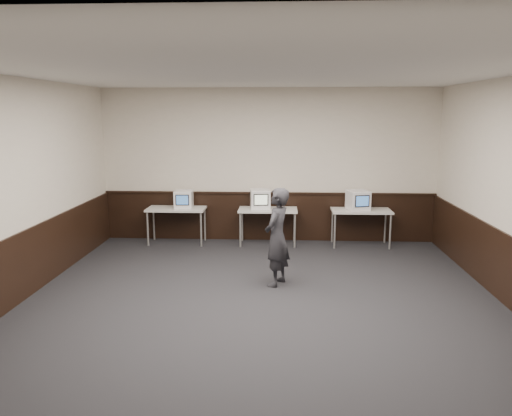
{
  "coord_description": "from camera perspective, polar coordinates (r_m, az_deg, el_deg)",
  "views": [
    {
      "loc": [
        0.27,
        -6.44,
        2.7
      ],
      "look_at": [
        -0.14,
        1.6,
        1.15
      ],
      "focal_mm": 35.0,
      "sensor_mm": 36.0,
      "label": 1
    }
  ],
  "objects": [
    {
      "name": "emac_left",
      "position": [
        10.39,
        -8.27,
        0.99
      ],
      "size": [
        0.38,
        0.41,
        0.36
      ],
      "rotation": [
        0.0,
        0.0,
        0.05
      ],
      "color": "white",
      "rests_on": "desk_left"
    },
    {
      "name": "wainscot_back",
      "position": [
        10.65,
        1.42,
        -1.03
      ],
      "size": [
        6.98,
        0.04,
        1.0
      ],
      "primitive_type": "cube",
      "color": "black",
      "rests_on": "back_wall"
    },
    {
      "name": "front_wall",
      "position": [
        2.69,
        -3.24,
        -13.23
      ],
      "size": [
        7.0,
        0.0,
        7.0
      ],
      "primitive_type": "plane",
      "rotation": [
        -1.57,
        0.0,
        0.0
      ],
      "color": "beige",
      "rests_on": "ground"
    },
    {
      "name": "person",
      "position": [
        7.82,
        2.41,
        -3.33
      ],
      "size": [
        0.56,
        0.67,
        1.56
      ],
      "primitive_type": "imported",
      "rotation": [
        0.0,
        0.0,
        -1.96
      ],
      "color": "#24242A",
      "rests_on": "ground"
    },
    {
      "name": "wainscot_left",
      "position": [
        7.77,
        -26.28,
        -6.71
      ],
      "size": [
        0.04,
        7.98,
        1.0
      ],
      "primitive_type": "cube",
      "color": "black",
      "rests_on": "left_wall"
    },
    {
      "name": "back_wall",
      "position": [
        10.5,
        1.45,
        4.88
      ],
      "size": [
        7.0,
        0.0,
        7.0
      ],
      "primitive_type": "plane",
      "rotation": [
        1.57,
        0.0,
        0.0
      ],
      "color": "beige",
      "rests_on": "ground"
    },
    {
      "name": "wainscot_rail",
      "position": [
        10.54,
        1.43,
        1.72
      ],
      "size": [
        6.98,
        0.06,
        0.04
      ],
      "primitive_type": "cube",
      "color": "black",
      "rests_on": "wainscot_back"
    },
    {
      "name": "emac_center",
      "position": [
        10.23,
        0.48,
        1.04
      ],
      "size": [
        0.44,
        0.47,
        0.4
      ],
      "rotation": [
        0.0,
        0.0,
        0.12
      ],
      "color": "white",
      "rests_on": "desk_center"
    },
    {
      "name": "desk_right",
      "position": [
        10.37,
        11.92,
        -0.58
      ],
      "size": [
        1.2,
        0.6,
        0.75
      ],
      "color": "beige",
      "rests_on": "ground"
    },
    {
      "name": "ceiling",
      "position": [
        6.46,
        0.54,
        15.34
      ],
      "size": [
        8.0,
        8.0,
        0.0
      ],
      "primitive_type": "plane",
      "rotation": [
        3.14,
        0.0,
        0.0
      ],
      "color": "white",
      "rests_on": "back_wall"
    },
    {
      "name": "desk_center",
      "position": [
        10.24,
        1.37,
        -0.49
      ],
      "size": [
        1.2,
        0.6,
        0.75
      ],
      "color": "beige",
      "rests_on": "ground"
    },
    {
      "name": "emac_right",
      "position": [
        10.28,
        11.59,
        0.87
      ],
      "size": [
        0.49,
        0.5,
        0.4
      ],
      "rotation": [
        0.0,
        0.0,
        0.25
      ],
      "color": "white",
      "rests_on": "desk_right"
    },
    {
      "name": "left_wall",
      "position": [
        7.54,
        -27.11,
        1.31
      ],
      "size": [
        0.0,
        8.0,
        8.0
      ],
      "primitive_type": "plane",
      "rotation": [
        1.57,
        0.0,
        1.57
      ],
      "color": "beige",
      "rests_on": "ground"
    },
    {
      "name": "floor",
      "position": [
        6.99,
        0.49,
        -11.83
      ],
      "size": [
        8.0,
        8.0,
        0.0
      ],
      "primitive_type": "plane",
      "color": "black",
      "rests_on": "ground"
    },
    {
      "name": "desk_left",
      "position": [
        10.47,
        -9.09,
        -0.38
      ],
      "size": [
        1.2,
        0.6,
        0.75
      ],
      "color": "beige",
      "rests_on": "ground"
    }
  ]
}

